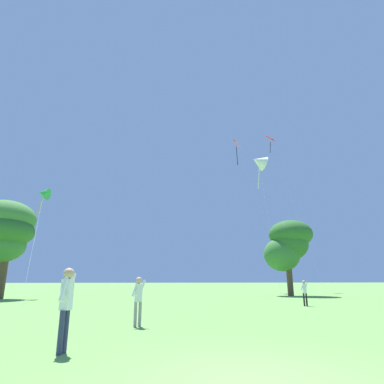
# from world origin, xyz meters

# --- Properties ---
(ground_plane) EXTENTS (400.00, 400.00, 0.00)m
(ground_plane) POSITION_xyz_m (0.00, 0.00, 0.00)
(ground_plane) COLOR #669947
(kite_green_small) EXTENTS (3.53, 11.64, 10.54)m
(kite_green_small) POSITION_xyz_m (-11.95, 27.28, 9.86)
(kite_green_small) COLOR green
(kite_green_small) RESTS_ON ground_plane
(kite_white_distant) EXTENTS (2.43, 8.25, 17.40)m
(kite_white_distant) POSITION_xyz_m (12.35, 31.72, 16.21)
(kite_white_distant) COLOR white
(kite_white_distant) RESTS_ON ground_plane
(kite_pink_low) EXTENTS (3.80, 11.27, 23.53)m
(kite_pink_low) POSITION_xyz_m (12.16, 40.32, 21.50)
(kite_pink_low) COLOR pink
(kite_pink_low) RESTS_ON ground_plane
(kite_red_high) EXTENTS (1.97, 10.97, 25.01)m
(kite_red_high) POSITION_xyz_m (18.28, 41.17, 23.14)
(kite_red_high) COLOR red
(kite_red_high) RESTS_ON ground_plane
(person_near_tree) EXTENTS (0.50, 0.21, 1.53)m
(person_near_tree) POSITION_xyz_m (8.13, 14.06, 0.92)
(person_near_tree) COLOR black
(person_near_tree) RESTS_ON ground_plane
(person_with_spool) EXTENTS (0.51, 0.30, 1.65)m
(person_with_spool) POSITION_xyz_m (-1.98, 6.30, 0.99)
(person_with_spool) COLOR gray
(person_with_spool) RESTS_ON ground_plane
(person_foreground_watcher) EXTENTS (0.26, 0.58, 1.82)m
(person_foreground_watcher) POSITION_xyz_m (-3.54, 2.30, 1.09)
(person_foreground_watcher) COLOR #2D3351
(person_foreground_watcher) RESTS_ON ground_plane
(tree_left_oak) EXTENTS (5.30, 4.57, 7.76)m
(tree_left_oak) POSITION_xyz_m (13.21, 26.95, 5.28)
(tree_left_oak) COLOR brown
(tree_left_oak) RESTS_ON ground_plane
(tree_right_cluster) EXTENTS (5.37, 5.58, 8.55)m
(tree_right_cluster) POSITION_xyz_m (-14.23, 25.07, 5.91)
(tree_right_cluster) COLOR brown
(tree_right_cluster) RESTS_ON ground_plane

